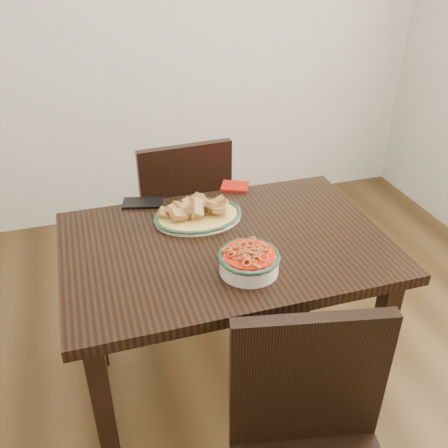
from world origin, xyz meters
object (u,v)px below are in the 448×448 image
object	(u,v)px
smartphone	(143,203)
chair_far	(182,213)
dining_table	(226,266)
noodle_bowl	(249,260)
fish_plate	(198,209)

from	to	relation	value
smartphone	chair_far	bearing A→B (deg)	69.08
dining_table	chair_far	distance (m)	0.68
chair_far	noodle_bowl	distance (m)	0.90
dining_table	noodle_bowl	xyz separation A→B (m)	(0.02, -0.18, 0.15)
dining_table	fish_plate	world-z (taller)	fish_plate
smartphone	fish_plate	bearing A→B (deg)	-30.65
chair_far	smartphone	bearing A→B (deg)	52.42
dining_table	chair_far	world-z (taller)	chair_far
chair_far	fish_plate	bearing A→B (deg)	82.80
noodle_bowl	smartphone	size ratio (longest dim) A/B	1.26
noodle_bowl	fish_plate	bearing A→B (deg)	101.58
dining_table	fish_plate	xyz separation A→B (m)	(-0.05, 0.18, 0.15)
fish_plate	smartphone	distance (m)	0.25
noodle_bowl	smartphone	bearing A→B (deg)	115.23
fish_plate	noodle_bowl	distance (m)	0.37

